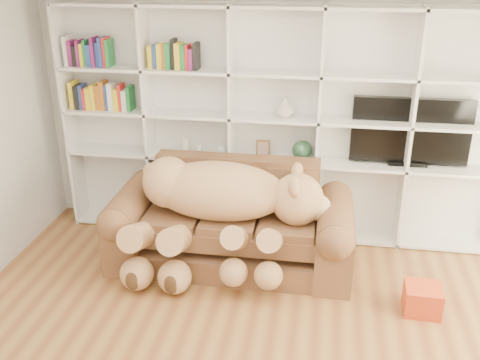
% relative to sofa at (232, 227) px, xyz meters
% --- Properties ---
extents(wall_back, '(5.00, 0.02, 2.70)m').
position_rel_sofa_xyz_m(wall_back, '(0.33, 0.84, 0.98)').
color(wall_back, silver).
rests_on(wall_back, floor).
extents(bookshelf, '(4.43, 0.35, 2.40)m').
position_rel_sofa_xyz_m(bookshelf, '(0.09, 0.71, 0.94)').
color(bookshelf, white).
rests_on(bookshelf, floor).
extents(sofa, '(2.31, 1.00, 0.97)m').
position_rel_sofa_xyz_m(sofa, '(0.00, 0.00, 0.00)').
color(sofa, brown).
rests_on(sofa, floor).
extents(teddy_bear, '(1.86, 0.99, 1.08)m').
position_rel_sofa_xyz_m(teddy_bear, '(-0.09, -0.19, 0.32)').
color(teddy_bear, tan).
rests_on(teddy_bear, sofa).
extents(throw_pillow, '(0.50, 0.37, 0.46)m').
position_rel_sofa_xyz_m(throw_pillow, '(-0.50, 0.16, 0.35)').
color(throw_pillow, '#5F1310').
rests_on(throw_pillow, sofa).
extents(gift_box, '(0.31, 0.30, 0.24)m').
position_rel_sofa_xyz_m(gift_box, '(1.74, -0.56, -0.24)').
color(gift_box, red).
rests_on(gift_box, floor).
extents(tv, '(1.15, 0.18, 0.68)m').
position_rel_sofa_xyz_m(tv, '(1.67, 0.70, 0.84)').
color(tv, black).
rests_on(tv, bookshelf).
extents(picture_frame, '(0.15, 0.03, 0.18)m').
position_rel_sofa_xyz_m(picture_frame, '(0.22, 0.65, 0.60)').
color(picture_frame, brown).
rests_on(picture_frame, bookshelf).
extents(green_vase, '(0.21, 0.21, 0.21)m').
position_rel_sofa_xyz_m(green_vase, '(0.62, 0.65, 0.60)').
color(green_vase, '#295134').
rests_on(green_vase, bookshelf).
extents(figurine_tall, '(0.09, 0.09, 0.16)m').
position_rel_sofa_xyz_m(figurine_tall, '(-0.61, 0.65, 0.58)').
color(figurine_tall, silver).
rests_on(figurine_tall, bookshelf).
extents(figurine_short, '(0.06, 0.06, 0.10)m').
position_rel_sofa_xyz_m(figurine_short, '(-0.47, 0.65, 0.55)').
color(figurine_short, silver).
rests_on(figurine_short, bookshelf).
extents(snow_globe, '(0.10, 0.10, 0.10)m').
position_rel_sofa_xyz_m(snow_globe, '(-0.22, 0.65, 0.55)').
color(snow_globe, white).
rests_on(snow_globe, bookshelf).
extents(shelf_vase, '(0.24, 0.24, 0.20)m').
position_rel_sofa_xyz_m(shelf_vase, '(0.43, 0.65, 1.05)').
color(shelf_vase, beige).
rests_on(shelf_vase, bookshelf).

